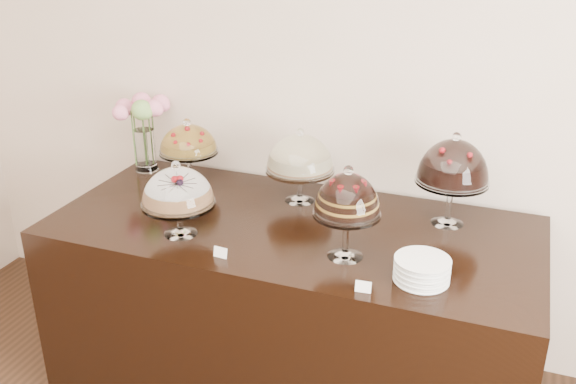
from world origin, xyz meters
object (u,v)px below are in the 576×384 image
(cake_stand_sugar_sponge, at_px, (178,190))
(cake_stand_fruit_tart, at_px, (188,142))
(cake_stand_cheesecake, at_px, (300,156))
(plate_stack, at_px, (422,270))
(cake_stand_choco_layer, at_px, (347,198))
(cake_stand_dark_choco, at_px, (453,165))
(flower_vase, at_px, (143,121))
(display_counter, at_px, (292,308))

(cake_stand_sugar_sponge, height_order, cake_stand_fruit_tart, cake_stand_fruit_tart)
(cake_stand_cheesecake, relative_size, cake_stand_fruit_tart, 1.05)
(cake_stand_sugar_sponge, xyz_separation_m, plate_stack, (1.06, -0.03, -0.16))
(cake_stand_choco_layer, distance_m, cake_stand_dark_choco, 0.58)
(cake_stand_dark_choco, relative_size, flower_vase, 1.04)
(plate_stack, bearing_deg, cake_stand_fruit_tart, 157.03)
(display_counter, relative_size, cake_stand_fruit_tart, 6.23)
(cake_stand_fruit_tart, height_order, plate_stack, cake_stand_fruit_tart)
(cake_stand_dark_choco, bearing_deg, cake_stand_fruit_tart, 179.86)
(cake_stand_sugar_sponge, relative_size, cake_stand_choco_layer, 0.85)
(cake_stand_dark_choco, xyz_separation_m, flower_vase, (-1.65, 0.10, -0.01))
(cake_stand_fruit_tart, xyz_separation_m, flower_vase, (-0.32, 0.10, 0.04))
(cake_stand_fruit_tart, bearing_deg, plate_stack, -22.97)
(cake_stand_sugar_sponge, bearing_deg, display_counter, 31.14)
(plate_stack, bearing_deg, cake_stand_sugar_sponge, 178.60)
(cake_stand_dark_choco, xyz_separation_m, plate_stack, (-0.02, -0.55, -0.23))
(cake_stand_sugar_sponge, bearing_deg, cake_stand_cheesecake, 54.60)
(cake_stand_dark_choco, height_order, flower_vase, cake_stand_dark_choco)
(cake_stand_cheesecake, distance_m, flower_vase, 0.94)
(flower_vase, bearing_deg, cake_stand_dark_choco, -3.55)
(flower_vase, bearing_deg, display_counter, -20.24)
(cake_stand_fruit_tart, bearing_deg, cake_stand_sugar_sponge, -65.84)
(cake_stand_choco_layer, distance_m, cake_stand_cheesecake, 0.59)
(cake_stand_choco_layer, distance_m, plate_stack, 0.40)
(cake_stand_cheesecake, distance_m, cake_stand_dark_choco, 0.72)
(cake_stand_cheesecake, height_order, flower_vase, flower_vase)
(cake_stand_dark_choco, bearing_deg, plate_stack, -92.57)
(flower_vase, height_order, plate_stack, flower_vase)
(flower_vase, distance_m, plate_stack, 1.76)
(cake_stand_dark_choco, distance_m, plate_stack, 0.59)
(cake_stand_dark_choco, bearing_deg, flower_vase, 176.45)
(cake_stand_choco_layer, xyz_separation_m, cake_stand_cheesecake, (-0.36, 0.46, -0.03))
(display_counter, xyz_separation_m, cake_stand_fruit_tart, (-0.66, 0.27, 0.68))
(display_counter, bearing_deg, plate_stack, -24.14)
(cake_stand_choco_layer, xyz_separation_m, flower_vase, (-1.29, 0.56, 0.01))
(plate_stack, bearing_deg, flower_vase, 158.21)
(cake_stand_dark_choco, bearing_deg, display_counter, -158.32)
(cake_stand_fruit_tart, relative_size, plate_stack, 1.69)
(cake_stand_cheesecake, distance_m, cake_stand_fruit_tart, 0.61)
(cake_stand_sugar_sponge, relative_size, plate_stack, 1.64)
(cake_stand_choco_layer, relative_size, plate_stack, 1.91)
(cake_stand_choco_layer, relative_size, flower_vase, 0.96)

